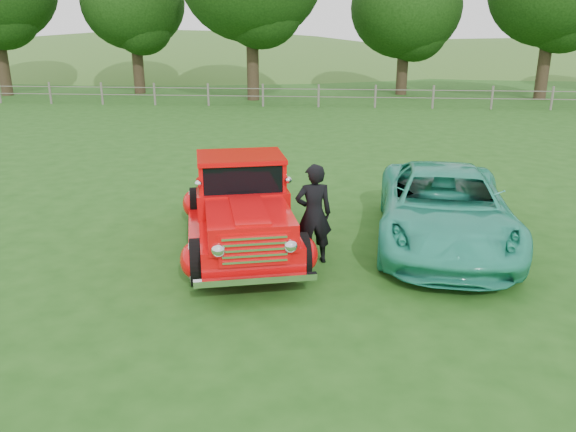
# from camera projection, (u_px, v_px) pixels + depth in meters

# --- Properties ---
(ground) EXTENTS (140.00, 140.00, 0.00)m
(ground) POSITION_uv_depth(u_px,v_px,m) (257.00, 276.00, 9.29)
(ground) COLOR #1E4C14
(ground) RESTS_ON ground
(distant_hills) EXTENTS (116.00, 60.00, 18.00)m
(distant_hills) POSITION_uv_depth(u_px,v_px,m) (298.00, 105.00, 67.31)
(distant_hills) COLOR #356023
(distant_hills) RESTS_ON ground
(fence_line) EXTENTS (48.00, 0.12, 1.20)m
(fence_line) POSITION_uv_depth(u_px,v_px,m) (319.00, 96.00, 29.90)
(fence_line) COLOR #6D665C
(fence_line) RESTS_ON ground
(tree_mid_west) EXTENTS (6.40, 6.40, 8.46)m
(tree_mid_west) POSITION_uv_depth(u_px,v_px,m) (133.00, 3.00, 35.14)
(tree_mid_west) COLOR #312518
(tree_mid_west) RESTS_ON ground
(tree_near_east) EXTENTS (6.80, 6.80, 8.33)m
(tree_near_east) POSITION_uv_depth(u_px,v_px,m) (406.00, 8.00, 34.60)
(tree_near_east) COLOR #312518
(tree_near_east) RESTS_ON ground
(red_pickup) EXTENTS (3.14, 5.27, 1.78)m
(red_pickup) POSITION_uv_depth(u_px,v_px,m) (241.00, 207.00, 10.31)
(red_pickup) COLOR black
(red_pickup) RESTS_ON ground
(teal_sedan) EXTENTS (2.75, 5.30, 1.43)m
(teal_sedan) POSITION_uv_depth(u_px,v_px,m) (444.00, 208.00, 10.52)
(teal_sedan) COLOR teal
(teal_sedan) RESTS_ON ground
(man) EXTENTS (0.73, 0.57, 1.76)m
(man) POSITION_uv_depth(u_px,v_px,m) (314.00, 214.00, 9.61)
(man) COLOR black
(man) RESTS_ON ground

